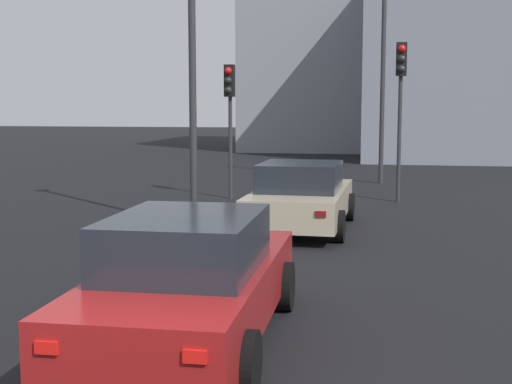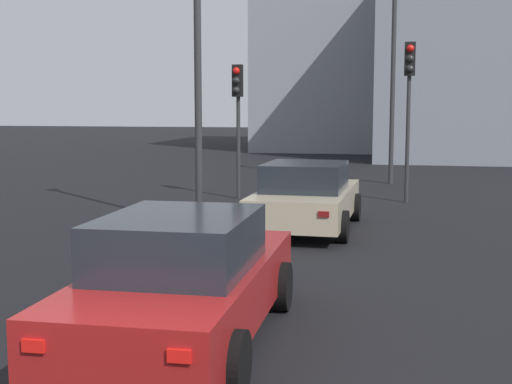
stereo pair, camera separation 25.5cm
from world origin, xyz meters
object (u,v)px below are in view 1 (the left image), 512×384
object	(u,v)px
traffic_light_near_right	(401,88)
street_lamp_kerbside	(383,46)
car_red_second	(190,281)
street_lamp_far	(192,13)
car_beige_lead	(301,197)
traffic_light_near_left	(230,103)

from	to	relation	value
traffic_light_near_right	street_lamp_kerbside	bearing A→B (deg)	-177.42
car_red_second	traffic_light_near_right	bearing A→B (deg)	-12.34
traffic_light_near_right	street_lamp_far	xyz separation A→B (m)	(-4.86, 4.55, 1.50)
traffic_light_near_right	street_lamp_far	distance (m)	6.82
car_beige_lead	traffic_light_near_right	size ratio (longest dim) A/B	1.02
traffic_light_near_left	car_beige_lead	bearing A→B (deg)	33.99
car_beige_lead	traffic_light_near_right	distance (m)	5.77
car_beige_lead	traffic_light_near_right	xyz separation A→B (m)	(4.76, -2.18, 2.42)
traffic_light_near_right	street_lamp_kerbside	distance (m)	5.05
traffic_light_near_left	street_lamp_kerbside	bearing A→B (deg)	143.93
street_lamp_kerbside	street_lamp_far	bearing A→B (deg)	157.09
traffic_light_near_left	traffic_light_near_right	xyz separation A→B (m)	(0.14, -4.75, 0.38)
traffic_light_near_right	street_lamp_kerbside	world-z (taller)	street_lamp_kerbside
car_beige_lead	street_lamp_kerbside	bearing A→B (deg)	-8.32
car_beige_lead	street_lamp_far	distance (m)	4.59
street_lamp_far	traffic_light_near_left	bearing A→B (deg)	2.43
car_beige_lead	street_lamp_kerbside	size ratio (longest dim) A/B	0.56
traffic_light_near_left	street_lamp_far	world-z (taller)	street_lamp_far
car_beige_lead	street_lamp_far	size ratio (longest dim) A/B	0.56
car_beige_lead	street_lamp_far	world-z (taller)	street_lamp_far
car_beige_lead	traffic_light_near_left	distance (m)	5.67
street_lamp_far	street_lamp_kerbside	bearing A→B (deg)	-22.91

